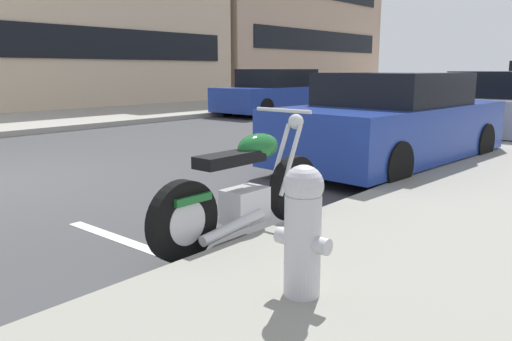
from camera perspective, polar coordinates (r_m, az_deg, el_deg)
name	(u,v)px	position (r m, az deg, el deg)	size (l,w,h in m)	color
sidewalk_far_curb	(225,106)	(20.09, -3.49, 7.29)	(120.00, 5.00, 0.14)	gray
parking_stall_stripe	(145,248)	(4.41, -12.42, -8.50)	(0.12, 2.20, 0.01)	silver
parked_motorcycle	(247,191)	(4.44, -1.04, -2.31)	(2.09, 0.62, 1.12)	black
parked_car_far_down_curb	(392,123)	(8.07, 15.07, 5.18)	(4.37, 2.12, 1.43)	navy
parked_car_near_corner	(502,105)	(12.84, 25.91, 6.62)	(4.45, 2.05, 1.43)	gray
car_opposite_curb	(276,93)	(17.09, 2.23, 8.71)	(4.51, 1.88, 1.48)	navy
fire_hydrant	(303,227)	(3.02, 5.28, -6.40)	(0.24, 0.36, 0.80)	#B7B7BC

